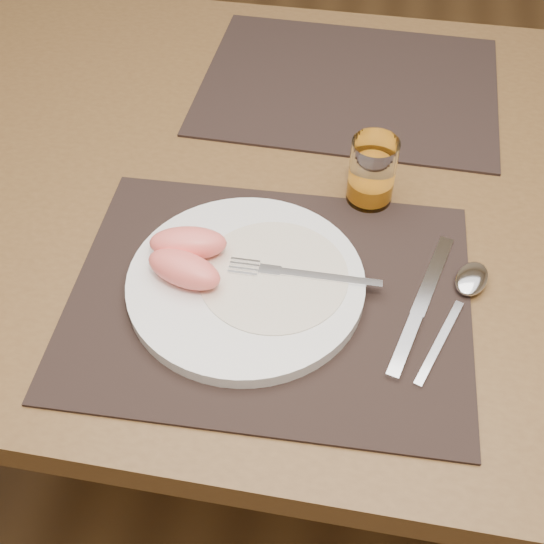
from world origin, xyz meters
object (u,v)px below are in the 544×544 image
Objects in this scene: placemat_near at (270,296)px; knife at (417,315)px; juice_glass at (372,174)px; table at (314,220)px; spoon at (467,288)px; placemat_far at (349,85)px; fork at (291,273)px; plate at (246,283)px.

placemat_near is 0.16m from knife.
juice_glass is (-0.07, 0.18, 0.04)m from knife.
spoon is at bearing -41.61° from table.
juice_glass is (0.05, -0.26, 0.04)m from placemat_far.
knife is at bearing -139.12° from spoon.
placemat_far is at bearing 86.67° from fork.
plate is 1.44× the size of spoon.
placemat_near is at bearing -95.79° from placemat_far.
plate reaches higher than placemat_near.
plate is (-0.07, -0.43, 0.01)m from placemat_far.
knife is 1.16× the size of spoon.
juice_glass is at bearing 62.37° from placemat_near.
table is at bearing -95.51° from placemat_far.
placemat_far is 0.44m from plate.
fork is 0.93× the size of spoon.
fork is (0.05, 0.02, 0.01)m from plate.
fork is (-0.00, -0.20, 0.11)m from table.
plate is at bearing -162.92° from fork.
placemat_near is 0.22m from spoon.
knife is (0.14, -0.02, -0.02)m from fork.
table is 6.45× the size of knife.
juice_glass reaches higher than placemat_near.
knife is at bearing -2.17° from plate.
knife is at bearing -0.30° from placemat_near.
placemat_near is 0.21m from juice_glass.
plate is 1.24× the size of knife.
placemat_far is 1.67× the size of plate.
placemat_far is 0.46m from knife.
spoon is (0.20, 0.02, -0.01)m from fork.
fork is (0.02, 0.02, 0.02)m from placemat_near.
fork reaches higher than plate.
juice_glass is (-0.12, 0.14, 0.03)m from spoon.
plate is (-0.05, -0.21, 0.10)m from table.
knife is (0.14, -0.22, 0.09)m from table.
plate is at bearing -99.63° from placemat_far.
knife is at bearing -8.83° from fork.
table is at bearing 122.64° from knife.
spoon is at bearing 40.88° from knife.
table is at bearing 138.39° from spoon.
fork reaches higher than placemat_far.
spoon reaches higher than placemat_far.
placemat_far is 2.58× the size of fork.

